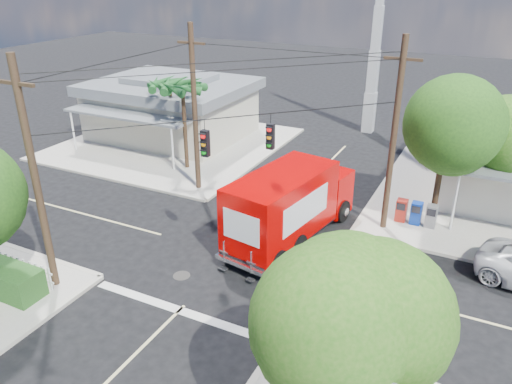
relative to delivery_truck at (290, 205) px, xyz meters
The scene contains 13 objects.
ground 3.32m from the delivery_truck, 123.36° to the right, with size 120.00×120.00×0.00m, color black.
sidewalk_nw 15.17m from the delivery_truck, 145.55° to the left, with size 14.12×14.12×0.14m.
road_markings 4.48m from the delivery_truck, 112.05° to the right, with size 32.00×32.00×0.01m.
building_nw 16.91m from the delivery_truck, 143.27° to the left, with size 10.80×10.20×4.30m.
radio_tower 18.10m from the delivery_truck, 93.41° to the left, with size 0.80×0.80×17.00m.
tree_ne_front 7.78m from the delivery_truck, 37.89° to the left, with size 4.21×4.14×6.66m.
tree_ne_back 10.85m from the delivery_truck, 38.64° to the left, with size 3.77×3.66×5.82m.
tree_se 11.28m from the delivery_truck, 60.37° to the right, with size 3.67×3.54×5.62m.
palm_nw_front 10.92m from the delivery_truck, 150.38° to the left, with size 3.01×3.08×5.59m.
palm_nw_back 13.22m from the delivery_truck, 148.98° to the left, with size 3.01×3.08×5.19m.
utility_poles 4.35m from the delivery_truck, 166.54° to the right, with size 12.00×10.68×9.00m.
vending_boxes 6.36m from the delivery_truck, 37.85° to the left, with size 1.90×0.50×1.10m.
delivery_truck is the anchor object (origin of this frame).
Camera 1 is at (9.12, -16.32, 11.55)m, focal length 35.00 mm.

